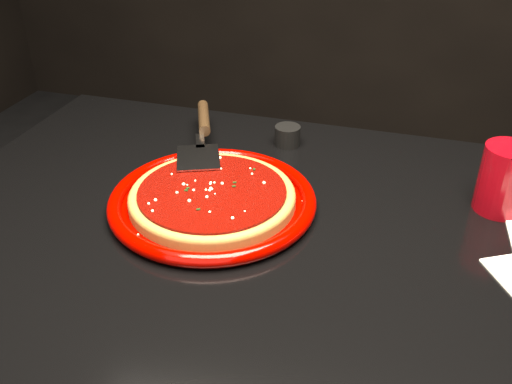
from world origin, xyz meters
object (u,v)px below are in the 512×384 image
ramekin (287,136)px  plate (213,201)px  pizza_server (202,134)px  cup (504,179)px

ramekin → plate: bearing=-103.5°
plate → pizza_server: pizza_server is taller
plate → cup: (0.42, 0.12, 0.04)m
cup → plate: bearing=-163.8°
plate → cup: 0.44m
pizza_server → cup: bearing=-27.2°
plate → ramekin: bearing=76.5°
plate → ramekin: 0.25m
plate → ramekin: size_ratio=6.72×
pizza_server → cup: size_ratio=2.84×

